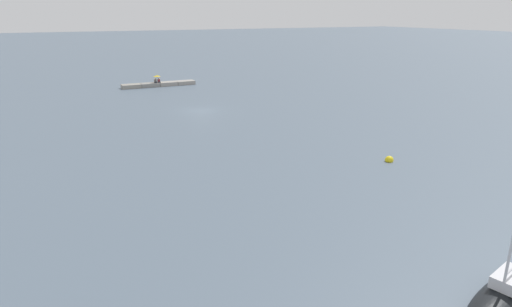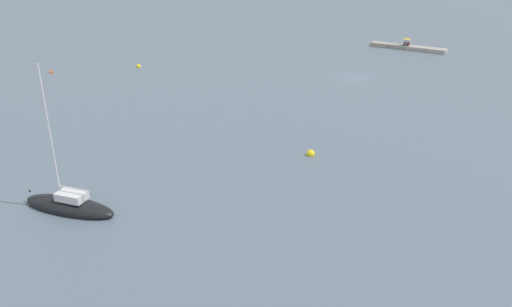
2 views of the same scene
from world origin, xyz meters
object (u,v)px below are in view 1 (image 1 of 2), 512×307
(sailboat_black_far, at_px, (505,297))
(mooring_buoy_far, at_px, (389,160))
(person_seated_grey_right, at_px, (155,81))
(person_seated_maroon_left, at_px, (159,81))
(umbrella_open_yellow, at_px, (157,76))

(sailboat_black_far, bearing_deg, mooring_buoy_far, -42.31)
(sailboat_black_far, distance_m, mooring_buoy_far, 18.36)
(person_seated_grey_right, bearing_deg, sailboat_black_far, 91.16)
(person_seated_maroon_left, xyz_separation_m, sailboat_black_far, (1.13, 62.22, -0.55))
(umbrella_open_yellow, bearing_deg, person_seated_grey_right, -9.90)
(mooring_buoy_far, bearing_deg, sailboat_black_far, 62.49)
(sailboat_black_far, bearing_deg, person_seated_grey_right, -15.33)
(person_seated_grey_right, relative_size, sailboat_black_far, 0.08)
(umbrella_open_yellow, xyz_separation_m, mooring_buoy_far, (-7.63, 45.97, -1.60))
(person_seated_maroon_left, relative_size, umbrella_open_yellow, 0.58)
(person_seated_grey_right, relative_size, mooring_buoy_far, 1.06)
(person_seated_maroon_left, height_order, umbrella_open_yellow, umbrella_open_yellow)
(person_seated_grey_right, distance_m, umbrella_open_yellow, 0.89)
(umbrella_open_yellow, height_order, mooring_buoy_far, umbrella_open_yellow)
(person_seated_maroon_left, xyz_separation_m, mooring_buoy_far, (-7.35, 45.94, -0.75))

